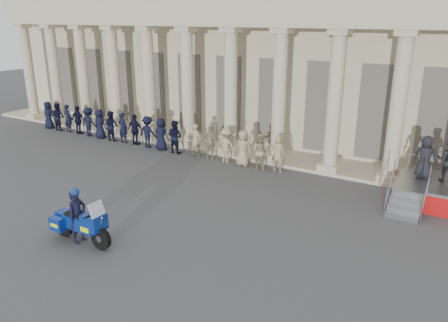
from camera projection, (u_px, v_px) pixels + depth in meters
ground at (147, 219)px, 15.28m from camera, size 90.00×90.00×0.00m
building at (307, 56)px, 25.81m from camera, size 40.00×12.50×9.00m
officer_rank at (143, 131)px, 23.61m from camera, size 16.50×0.65×1.71m
motorcycle at (81, 223)px, 13.53m from camera, size 2.39×0.98×1.54m
rider at (78, 215)px, 13.52m from camera, size 0.42×0.63×1.82m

